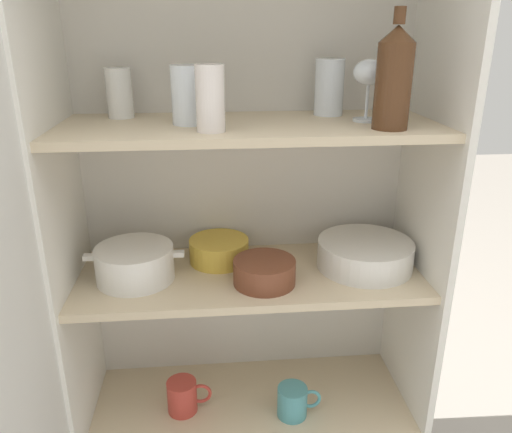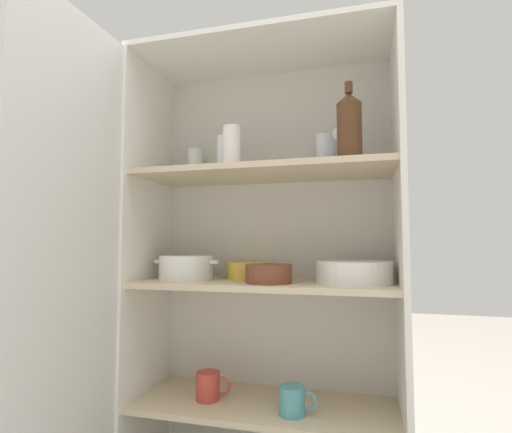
% 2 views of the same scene
% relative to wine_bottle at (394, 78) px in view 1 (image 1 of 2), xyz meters
% --- Properties ---
extents(cupboard_back_panel, '(0.90, 0.02, 1.49)m').
position_rel_wine_bottle_xyz_m(cupboard_back_panel, '(-0.29, 0.27, -0.44)').
color(cupboard_back_panel, silver).
rests_on(cupboard_back_panel, ground_plane).
extents(cupboard_side_left, '(0.02, 0.37, 1.49)m').
position_rel_wine_bottle_xyz_m(cupboard_side_left, '(-0.73, 0.10, -0.44)').
color(cupboard_side_left, white).
rests_on(cupboard_side_left, ground_plane).
extents(cupboard_side_right, '(0.02, 0.37, 1.49)m').
position_rel_wine_bottle_xyz_m(cupboard_side_right, '(0.15, 0.10, -0.44)').
color(cupboard_side_right, white).
rests_on(cupboard_side_right, ground_plane).
extents(shelf_board_lower, '(0.86, 0.33, 0.02)m').
position_rel_wine_bottle_xyz_m(shelf_board_lower, '(-0.29, 0.10, -0.90)').
color(shelf_board_lower, beige).
extents(shelf_board_middle, '(0.86, 0.33, 0.02)m').
position_rel_wine_bottle_xyz_m(shelf_board_middle, '(-0.29, 0.10, -0.50)').
color(shelf_board_middle, beige).
extents(shelf_board_upper, '(0.86, 0.33, 0.02)m').
position_rel_wine_bottle_xyz_m(shelf_board_upper, '(-0.29, 0.10, -0.12)').
color(shelf_board_upper, beige).
extents(cupboard_door, '(0.02, 0.45, 1.49)m').
position_rel_wine_bottle_xyz_m(cupboard_door, '(-0.75, -0.31, -0.44)').
color(cupboard_door, silver).
rests_on(cupboard_door, ground_plane).
extents(tumbler_glass_0, '(0.07, 0.07, 0.13)m').
position_rel_wine_bottle_xyz_m(tumbler_glass_0, '(-0.09, 0.19, -0.04)').
color(tumbler_glass_0, white).
rests_on(tumbler_glass_0, shelf_board_upper).
extents(tumbler_glass_1, '(0.06, 0.06, 0.14)m').
position_rel_wine_bottle_xyz_m(tumbler_glass_1, '(-0.38, 0.01, -0.04)').
color(tumbler_glass_1, silver).
rests_on(tumbler_glass_1, shelf_board_upper).
extents(tumbler_glass_2, '(0.08, 0.08, 0.13)m').
position_rel_wine_bottle_xyz_m(tumbler_glass_2, '(-0.43, 0.10, -0.04)').
color(tumbler_glass_2, white).
rests_on(tumbler_glass_2, shelf_board_upper).
extents(tumbler_glass_3, '(0.06, 0.06, 0.12)m').
position_rel_wine_bottle_xyz_m(tumbler_glass_3, '(-0.60, 0.20, -0.05)').
color(tumbler_glass_3, white).
rests_on(tumbler_glass_3, shelf_board_upper).
extents(wine_glass_0, '(0.07, 0.07, 0.14)m').
position_rel_wine_bottle_xyz_m(wine_glass_0, '(-0.02, 0.09, -0.01)').
color(wine_glass_0, white).
rests_on(wine_glass_0, shelf_board_upper).
extents(wine_bottle, '(0.08, 0.08, 0.24)m').
position_rel_wine_bottle_xyz_m(wine_bottle, '(0.00, 0.00, 0.00)').
color(wine_bottle, '#4C2D19').
rests_on(wine_bottle, shelf_board_upper).
extents(plate_stack_white, '(0.24, 0.24, 0.07)m').
position_rel_wine_bottle_xyz_m(plate_stack_white, '(0.01, 0.10, -0.45)').
color(plate_stack_white, silver).
rests_on(plate_stack_white, shelf_board_middle).
extents(mixing_bowl_large, '(0.16, 0.16, 0.06)m').
position_rel_wine_bottle_xyz_m(mixing_bowl_large, '(-0.37, 0.17, -0.45)').
color(mixing_bowl_large, gold).
rests_on(mixing_bowl_large, shelf_board_middle).
extents(serving_bowl_small, '(0.15, 0.15, 0.06)m').
position_rel_wine_bottle_xyz_m(serving_bowl_small, '(-0.26, 0.04, -0.45)').
color(serving_bowl_small, brown).
rests_on(serving_bowl_small, shelf_board_middle).
extents(casserole_dish, '(0.24, 0.19, 0.09)m').
position_rel_wine_bottle_xyz_m(casserole_dish, '(-0.58, 0.09, -0.45)').
color(casserole_dish, white).
rests_on(casserole_dish, shelf_board_middle).
extents(coffee_mug_primary, '(0.12, 0.08, 0.09)m').
position_rel_wine_bottle_xyz_m(coffee_mug_primary, '(-0.19, 0.02, -0.85)').
color(coffee_mug_primary, teal).
rests_on(coffee_mug_primary, shelf_board_lower).
extents(coffee_mug_extra_1, '(0.12, 0.08, 0.09)m').
position_rel_wine_bottle_xyz_m(coffee_mug_extra_1, '(-0.48, 0.07, -0.84)').
color(coffee_mug_extra_1, '#BC3D33').
rests_on(coffee_mug_extra_1, shelf_board_lower).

